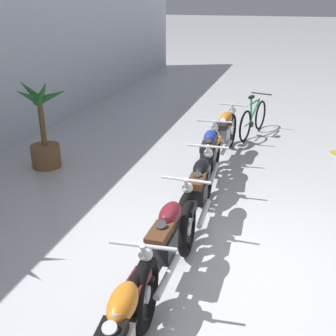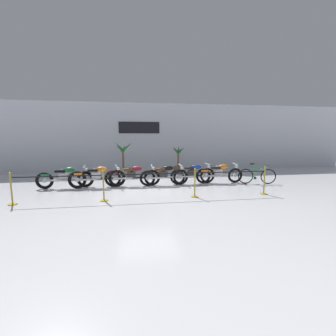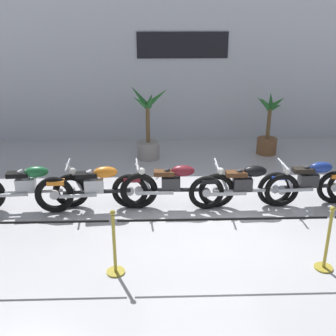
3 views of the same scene
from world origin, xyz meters
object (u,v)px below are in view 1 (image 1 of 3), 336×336
(motorcycle_maroon_2, at_px, (166,247))
(motorcycle_black_3, at_px, (199,194))
(motorcycle_blue_4, at_px, (209,158))
(potted_palm_right_of_row, at_px, (44,134))
(motorcycle_orange_5, at_px, (224,136))
(bicycle, at_px, (253,119))

(motorcycle_maroon_2, relative_size, motorcycle_black_3, 1.10)
(motorcycle_blue_4, distance_m, potted_palm_right_of_row, 3.03)
(motorcycle_black_3, bearing_deg, potted_palm_right_of_row, 68.49)
(motorcycle_orange_5, bearing_deg, motorcycle_black_3, -177.91)
(motorcycle_maroon_2, xyz_separation_m, motorcycle_black_3, (1.39, -0.05, -0.00))
(potted_palm_right_of_row, bearing_deg, motorcycle_maroon_2, -130.30)
(motorcycle_blue_4, relative_size, motorcycle_orange_5, 0.97)
(motorcycle_maroon_2, relative_size, bicycle, 1.44)
(motorcycle_blue_4, bearing_deg, bicycle, -8.62)
(motorcycle_maroon_2, xyz_separation_m, bicycle, (5.63, -0.36, -0.09))
(motorcycle_maroon_2, distance_m, bicycle, 5.64)
(motorcycle_black_3, bearing_deg, motorcycle_blue_4, 5.68)
(motorcycle_orange_5, xyz_separation_m, potted_palm_right_of_row, (-1.36, 3.06, 0.18))
(motorcycle_maroon_2, bearing_deg, motorcycle_blue_4, 1.66)
(motorcycle_black_3, xyz_separation_m, motorcycle_orange_5, (2.60, 0.09, 0.00))
(motorcycle_black_3, relative_size, motorcycle_orange_5, 0.99)
(motorcycle_maroon_2, distance_m, potted_palm_right_of_row, 4.08)
(motorcycle_maroon_2, height_order, motorcycle_orange_5, motorcycle_maroon_2)
(motorcycle_orange_5, height_order, potted_palm_right_of_row, potted_palm_right_of_row)
(motorcycle_maroon_2, bearing_deg, potted_palm_right_of_row, 49.70)
(motorcycle_maroon_2, xyz_separation_m, motorcycle_orange_5, (3.99, 0.04, -0.00))
(motorcycle_black_3, bearing_deg, bicycle, -4.13)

